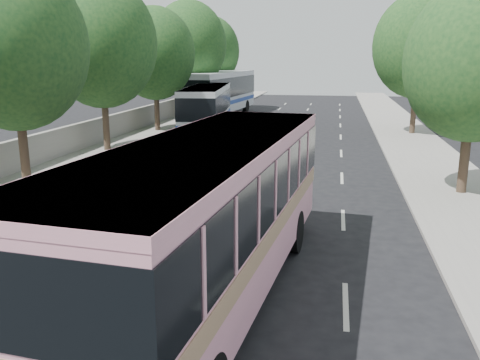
% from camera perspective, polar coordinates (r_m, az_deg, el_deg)
% --- Properties ---
extents(ground, '(120.00, 120.00, 0.00)m').
position_cam_1_polar(ground, '(13.80, -6.24, -8.54)').
color(ground, black).
rests_on(ground, ground).
extents(sidewalk_left, '(4.00, 90.00, 0.15)m').
position_cam_1_polar(sidewalk_left, '(34.85, -10.17, 4.99)').
color(sidewalk_left, '#9E998E').
rests_on(sidewalk_left, ground).
extents(sidewalk_right, '(4.00, 90.00, 0.12)m').
position_cam_1_polar(sidewalk_right, '(32.94, 18.77, 3.96)').
color(sidewalk_right, '#9E998E').
rests_on(sidewalk_right, ground).
extents(low_wall, '(0.30, 90.00, 1.50)m').
position_cam_1_polar(low_wall, '(35.42, -12.97, 6.34)').
color(low_wall, '#9E998E').
rests_on(low_wall, sidewalk_left).
extents(tree_left_b, '(5.70, 5.70, 8.88)m').
position_cam_1_polar(tree_left_b, '(21.89, -24.08, 14.15)').
color(tree_left_b, '#38281E').
rests_on(tree_left_b, ground).
extents(tree_left_c, '(6.00, 6.00, 9.35)m').
position_cam_1_polar(tree_left_c, '(28.97, -15.28, 15.03)').
color(tree_left_c, '#38281E').
rests_on(tree_left_c, ground).
extents(tree_left_d, '(5.52, 5.52, 8.60)m').
position_cam_1_polar(tree_left_d, '(36.31, -9.47, 14.16)').
color(tree_left_d, '#38281E').
rests_on(tree_left_d, ground).
extents(tree_left_e, '(6.30, 6.30, 9.82)m').
position_cam_1_polar(tree_left_e, '(43.90, -5.71, 15.20)').
color(tree_left_e, '#38281E').
rests_on(tree_left_e, ground).
extents(tree_left_f, '(5.88, 5.88, 9.16)m').
position_cam_1_polar(tree_left_f, '(51.67, -3.36, 14.52)').
color(tree_left_f, '#38281E').
rests_on(tree_left_f, ground).
extents(tree_right_near, '(5.10, 5.10, 7.95)m').
position_cam_1_polar(tree_right_near, '(20.75, 25.15, 12.43)').
color(tree_right_near, '#38281E').
rests_on(tree_right_near, ground).
extents(tree_right_far, '(6.00, 6.00, 9.35)m').
position_cam_1_polar(tree_right_far, '(36.54, 19.59, 14.35)').
color(tree_right_far, '#38281E').
rests_on(tree_right_far, ground).
extents(pink_bus, '(3.87, 11.33, 3.55)m').
position_cam_1_polar(pink_bus, '(10.66, -3.40, -2.64)').
color(pink_bus, pink).
rests_on(pink_bus, ground).
extents(pink_taxi, '(2.43, 4.90, 1.60)m').
position_cam_1_polar(pink_taxi, '(17.16, 0.89, -1.18)').
color(pink_taxi, '#FF16A2').
rests_on(pink_taxi, ground).
extents(white_pickup, '(2.66, 5.71, 1.61)m').
position_cam_1_polar(white_pickup, '(28.72, -1.13, 4.86)').
color(white_pickup, silver).
rests_on(white_pickup, ground).
extents(tour_coach_front, '(3.74, 11.12, 3.26)m').
position_cam_1_polar(tour_coach_front, '(34.85, -3.75, 8.30)').
color(tour_coach_front, silver).
rests_on(tour_coach_front, ground).
extents(tour_coach_rear, '(4.07, 13.40, 3.95)m').
position_cam_1_polar(tour_coach_rear, '(45.20, -2.31, 10.06)').
color(tour_coach_rear, silver).
rests_on(tour_coach_rear, ground).
extents(taxi_roof_sign, '(0.57, 0.24, 0.18)m').
position_cam_1_polar(taxi_roof_sign, '(16.95, 0.90, 1.74)').
color(taxi_roof_sign, silver).
rests_on(taxi_roof_sign, pink_taxi).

